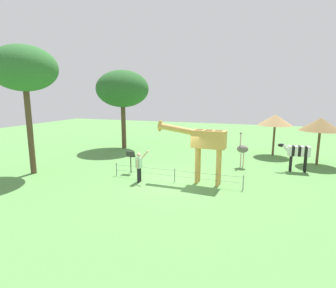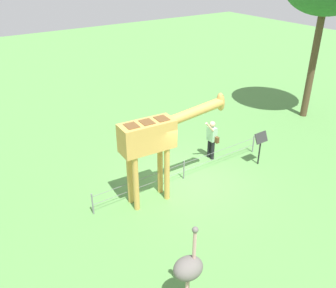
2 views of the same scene
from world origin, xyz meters
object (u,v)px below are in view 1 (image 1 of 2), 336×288
tree_east (122,89)px  tree_northeast (24,69)px  shade_hut_far (321,125)px  giraffe (203,141)px  visitor (139,165)px  ostrich (242,149)px  info_sign (131,157)px  zebra (297,152)px  shade_hut_near (275,120)px

tree_east → tree_northeast: bearing=81.0°
tree_east → tree_northeast: 8.66m
tree_east → shade_hut_far: bearing=177.5°
giraffe → visitor: 3.55m
ostrich → info_sign: 7.04m
ostrich → tree_east: size_ratio=0.34×
zebra → shade_hut_far: 3.04m
ostrich → tree_northeast: bearing=25.7°
zebra → info_sign: size_ratio=1.38×
zebra → ostrich: size_ratio=0.81×
zebra → giraffe: bearing=39.6°
zebra → tree_northeast: 16.41m
tree_east → zebra: bearing=167.9°
giraffe → shade_hut_far: giraffe is taller
tree_east → info_sign: 8.67m
ostrich → info_sign: (6.09, 3.52, -0.23)m
giraffe → ostrich: giraffe is taller
giraffe → visitor: giraffe is taller
giraffe → tree_east: 11.22m
info_sign → giraffe: bearing=174.9°
shade_hut_far → shade_hut_near: bearing=-36.5°
visitor → tree_east: 10.33m
ostrich → info_sign: size_ratio=1.70×
ostrich → info_sign: bearing=30.0°
zebra → tree_northeast: (14.64, 5.66, 4.78)m
visitor → tree_northeast: tree_northeast is taller
visitor → ostrich: bearing=-134.9°
visitor → ostrich: size_ratio=0.76×
giraffe → shade_hut_near: (-3.70, -8.23, 0.48)m
shade_hut_far → tree_northeast: (16.11, 7.86, 3.28)m
zebra → visitor: bearing=32.0°
visitor → zebra: (-8.05, -5.03, 0.26)m
zebra → shade_hut_near: 4.61m
tree_east → giraffe: bearing=140.6°
giraffe → tree_northeast: tree_northeast is taller
shade_hut_far → tree_east: tree_east is taller
tree_northeast → info_sign: size_ratio=5.50×
zebra → tree_east: tree_east is taller
tree_northeast → info_sign: tree_northeast is taller
zebra → tree_east: 14.14m
visitor → giraffe: bearing=-162.6°
info_sign → zebra: bearing=-158.5°
visitor → ostrich: ostrich is taller
shade_hut_far → tree_east: size_ratio=0.47×
ostrich → shade_hut_near: bearing=-114.6°
giraffe → tree_east: size_ratio=0.57×
shade_hut_near → tree_east: tree_east is taller
visitor → tree_northeast: bearing=5.4°
shade_hut_near → visitor: bearing=53.4°
visitor → zebra: size_ratio=0.95×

